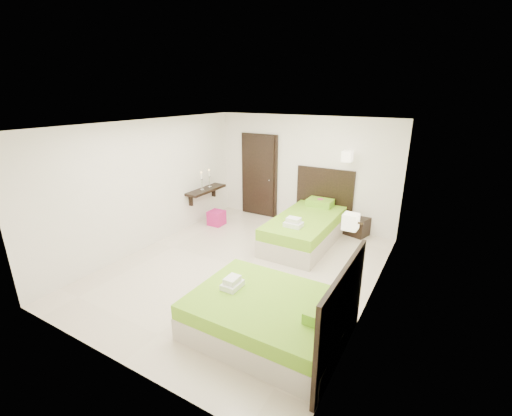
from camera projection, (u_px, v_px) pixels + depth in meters
The scene contains 7 objects.
floor at pixel (243, 268), 6.36m from camera, with size 5.50×5.50×0.00m, color beige.
bed_single at pixel (307, 227), 7.36m from camera, with size 1.38×2.29×1.89m.
bed_double at pixel (272, 315), 4.52m from camera, with size 2.01×1.71×1.66m.
nightstand at pixel (357, 226), 7.77m from camera, with size 0.47×0.42×0.42m, color black.
ottoman at pixel (217, 218), 8.37m from camera, with size 0.35×0.35×0.35m, color #AE1761.
door at pixel (259, 176), 8.80m from camera, with size 1.02×0.15×2.14m.
console_shelf at pixel (206, 190), 8.40m from camera, with size 0.35×1.20×0.78m.
Camera 1 is at (3.05, -4.78, 3.09)m, focal length 24.00 mm.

